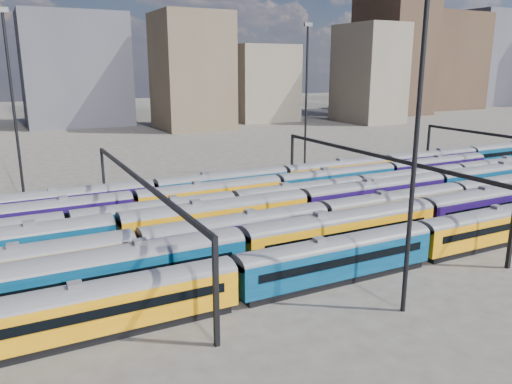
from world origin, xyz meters
name	(u,v)px	position (x,y,z in m)	size (l,w,h in m)	color
ground	(306,225)	(0.00, 0.00, 0.00)	(500.00, 500.00, 0.00)	#47423C
rake_1	(341,228)	(-2.23, -10.00, 2.89)	(111.44, 3.26, 5.51)	black
rake_2	(238,229)	(-11.42, -5.00, 2.65)	(102.27, 3.00, 5.04)	black
rake_3	(302,203)	(-0.61, 0.00, 2.83)	(131.06, 3.19, 5.39)	black
rake_4	(300,194)	(2.25, 5.00, 2.47)	(95.57, 2.80, 4.70)	black
rake_5	(210,194)	(-8.37, 10.00, 2.58)	(99.71, 2.92, 4.91)	black
rake_6	(338,170)	(15.68, 15.00, 2.58)	(139.94, 2.92, 4.92)	black
gantry_1	(139,189)	(-20.00, 0.00, 6.79)	(0.35, 40.35, 8.03)	black
gantry_2	(374,163)	(10.00, 0.00, 6.79)	(0.35, 40.35, 8.03)	black
mast_1	(13,105)	(-30.00, 22.00, 13.97)	(1.40, 0.50, 25.60)	black
mast_2	(417,134)	(-5.00, -22.00, 13.97)	(1.40, 0.50, 25.60)	black
mast_3	(306,95)	(15.00, 24.00, 13.97)	(1.40, 0.50, 25.60)	black
skyline	(389,60)	(104.75, 105.73, 20.83)	(399.22, 60.48, 50.03)	#665B4C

